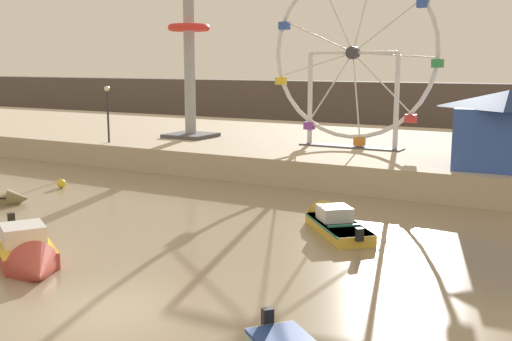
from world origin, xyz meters
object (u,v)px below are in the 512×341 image
(motorboat_mustard_yellow, at_px, (330,221))
(carnival_booth_blue_tent, at_px, (507,128))
(mooring_buoy_orange, at_px, (61,183))
(motorboat_faded_red, at_px, (26,252))
(drop_tower_steel_tower, at_px, (189,42))
(promenade_lamp_near, at_px, (108,105))
(ferris_wheel_white_frame, at_px, (353,57))

(motorboat_mustard_yellow, distance_m, carnival_booth_blue_tent, 10.39)
(carnival_booth_blue_tent, relative_size, mooring_buoy_orange, 11.06)
(motorboat_faded_red, height_order, carnival_booth_blue_tent, carnival_booth_blue_tent)
(carnival_booth_blue_tent, bearing_deg, drop_tower_steel_tower, 167.49)
(drop_tower_steel_tower, height_order, promenade_lamp_near, drop_tower_steel_tower)
(ferris_wheel_white_frame, relative_size, drop_tower_steel_tower, 0.73)
(motorboat_mustard_yellow, bearing_deg, motorboat_faded_red, 99.87)
(carnival_booth_blue_tent, bearing_deg, mooring_buoy_orange, -160.57)
(promenade_lamp_near, bearing_deg, ferris_wheel_white_frame, 21.07)
(motorboat_faded_red, xyz_separation_m, motorboat_mustard_yellow, (6.52, 8.42, -0.06))
(motorboat_faded_red, xyz_separation_m, carnival_booth_blue_tent, (11.29, 17.18, 2.85))
(carnival_booth_blue_tent, distance_m, mooring_buoy_orange, 21.17)
(motorboat_mustard_yellow, bearing_deg, promenade_lamp_near, 25.54)
(motorboat_mustard_yellow, bearing_deg, drop_tower_steel_tower, 9.03)
(motorboat_faded_red, height_order, promenade_lamp_near, promenade_lamp_near)
(motorboat_faded_red, distance_m, mooring_buoy_orange, 11.94)
(motorboat_faded_red, relative_size, drop_tower_steel_tower, 0.41)
(motorboat_mustard_yellow, bearing_deg, ferris_wheel_white_frame, -24.50)
(motorboat_faded_red, relative_size, ferris_wheel_white_frame, 0.55)
(ferris_wheel_white_frame, distance_m, drop_tower_steel_tower, 10.80)
(motorboat_faded_red, height_order, ferris_wheel_white_frame, ferris_wheel_white_frame)
(drop_tower_steel_tower, xyz_separation_m, mooring_buoy_orange, (0.19, -11.25, -7.16))
(ferris_wheel_white_frame, height_order, promenade_lamp_near, ferris_wheel_white_frame)
(mooring_buoy_orange, bearing_deg, motorboat_mustard_yellow, -1.87)
(drop_tower_steel_tower, xyz_separation_m, carnival_booth_blue_tent, (19.45, -2.96, -4.20))
(drop_tower_steel_tower, distance_m, carnival_booth_blue_tent, 20.11)
(motorboat_mustard_yellow, relative_size, mooring_buoy_orange, 9.86)
(motorboat_mustard_yellow, relative_size, promenade_lamp_near, 1.28)
(carnival_booth_blue_tent, relative_size, promenade_lamp_near, 1.44)
(drop_tower_steel_tower, height_order, mooring_buoy_orange, drop_tower_steel_tower)
(motorboat_faded_red, relative_size, motorboat_mustard_yellow, 1.29)
(motorboat_mustard_yellow, height_order, promenade_lamp_near, promenade_lamp_near)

